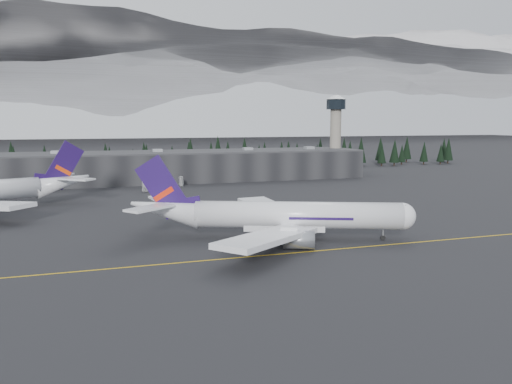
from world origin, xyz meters
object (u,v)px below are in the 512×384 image
object	(u,v)px
terminal	(181,166)
gse_vehicle_a	(145,190)
control_tower	(336,125)
jet_main	(272,215)
gse_vehicle_b	(182,185)

from	to	relation	value
terminal	gse_vehicle_a	world-z (taller)	terminal
control_tower	gse_vehicle_a	xyz separation A→B (m)	(-93.61, -35.70, -22.74)
control_tower	jet_main	distance (m)	140.22
control_tower	jet_main	world-z (taller)	control_tower
control_tower	gse_vehicle_a	size ratio (longest dim) A/B	7.89
gse_vehicle_a	gse_vehicle_b	distance (m)	19.28
control_tower	gse_vehicle_a	bearing A→B (deg)	-159.13
terminal	gse_vehicle_a	bearing A→B (deg)	-119.65
terminal	gse_vehicle_b	world-z (taller)	terminal
gse_vehicle_a	gse_vehicle_b	world-z (taller)	gse_vehicle_b
control_tower	jet_main	bearing A→B (deg)	-122.32
terminal	jet_main	bearing A→B (deg)	-89.66
terminal	jet_main	world-z (taller)	jet_main
jet_main	gse_vehicle_b	xyz separation A→B (m)	(-4.11, 93.67, -4.42)
jet_main	control_tower	bearing A→B (deg)	79.09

